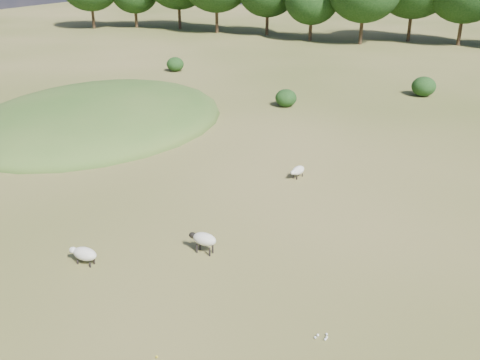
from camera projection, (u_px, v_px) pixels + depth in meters
name	position (u px, v px, depth m)	size (l,w,h in m)	color
ground	(299.00, 110.00, 39.35)	(160.00, 160.00, 0.00)	#3E4E18
mound	(99.00, 121.00, 36.87)	(16.00, 20.00, 4.00)	#33561E
shrubs	(307.00, 82.00, 44.96)	(25.15, 9.94, 1.57)	black
sheep_1	(298.00, 171.00, 27.38)	(0.70, 1.11, 0.62)	beige
sheep_2	(204.00, 239.00, 20.39)	(1.19, 0.58, 0.85)	beige
sheep_4	(84.00, 254.00, 19.71)	(1.17, 0.52, 0.68)	beige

